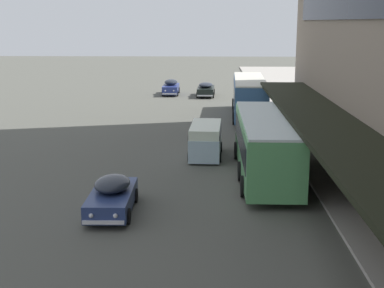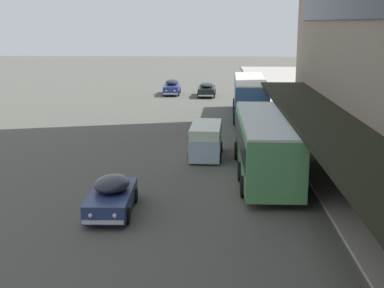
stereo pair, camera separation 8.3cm
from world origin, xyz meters
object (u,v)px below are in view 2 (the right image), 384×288
(transit_bus_kerbside_rear, at_px, (250,95))
(sedan_far_back, at_px, (207,89))
(sedan_lead_near, at_px, (112,195))
(sedan_lead_mid, at_px, (172,87))
(transit_bus_kerbside_front, at_px, (265,143))
(vw_van, at_px, (206,138))

(transit_bus_kerbside_rear, bearing_deg, sedan_far_back, 106.67)
(sedan_lead_near, distance_m, sedan_lead_mid, 37.44)
(sedan_lead_near, relative_size, sedan_lead_mid, 0.97)
(transit_bus_kerbside_front, distance_m, sedan_lead_near, 8.96)
(transit_bus_kerbside_rear, relative_size, sedan_lead_near, 2.64)
(sedan_far_back, height_order, sedan_lead_mid, sedan_lead_mid)
(sedan_far_back, xyz_separation_m, vw_van, (0.27, -26.32, 0.34))
(transit_bus_kerbside_front, height_order, sedan_lead_mid, transit_bus_kerbside_front)
(transit_bus_kerbside_front, xyz_separation_m, vw_van, (-3.10, 4.19, -0.71))
(transit_bus_kerbside_front, bearing_deg, sedan_lead_mid, 102.80)
(sedan_lead_near, bearing_deg, transit_bus_kerbside_front, 38.67)
(vw_van, bearing_deg, transit_bus_kerbside_rear, 75.65)
(sedan_lead_near, xyz_separation_m, sedan_lead_mid, (-0.30, 37.44, 0.07))
(transit_bus_kerbside_front, height_order, sedan_lead_near, transit_bus_kerbside_front)
(transit_bus_kerbside_rear, distance_m, sedan_lead_mid, 15.97)
(transit_bus_kerbside_rear, xyz_separation_m, vw_van, (-3.51, -13.70, -0.76))
(transit_bus_kerbside_rear, height_order, sedan_far_back, transit_bus_kerbside_rear)
(transit_bus_kerbside_front, relative_size, sedan_lead_near, 2.46)
(sedan_lead_mid, distance_m, vw_van, 28.00)
(transit_bus_kerbside_rear, relative_size, vw_van, 2.51)
(sedan_lead_near, bearing_deg, sedan_far_back, 84.35)
(sedan_far_back, bearing_deg, transit_bus_kerbside_rear, -73.33)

